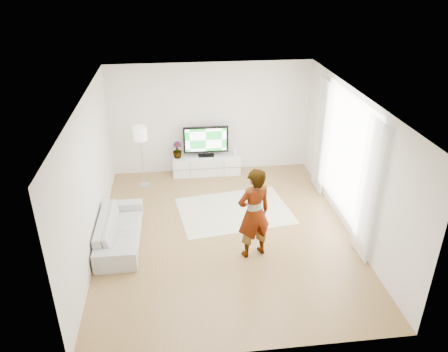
{
  "coord_description": "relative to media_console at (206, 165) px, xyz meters",
  "views": [
    {
      "loc": [
        -0.9,
        -7.34,
        5.02
      ],
      "look_at": [
        0.02,
        0.4,
        1.09
      ],
      "focal_mm": 35.0,
      "sensor_mm": 36.0,
      "label": 1
    }
  ],
  "objects": [
    {
      "name": "curtain_far",
      "position": [
        2.55,
        -1.16,
        1.11
      ],
      "size": [
        0.04,
        0.7,
        2.6
      ],
      "primitive_type": "cube",
      "color": "white",
      "rests_on": "floor"
    },
    {
      "name": "wall_front",
      "position": [
        0.15,
        -5.76,
        1.16
      ],
      "size": [
        5.0,
        0.02,
        2.8
      ],
      "primitive_type": "cube",
      "color": "white",
      "rests_on": "floor"
    },
    {
      "name": "sofa",
      "position": [
        -1.92,
        -2.84,
        0.05
      ],
      "size": [
        0.79,
        1.99,
        0.58
      ],
      "primitive_type": "imported",
      "rotation": [
        0.0,
        0.0,
        1.56
      ],
      "color": "#A9A9A5",
      "rests_on": "floor"
    },
    {
      "name": "ceiling",
      "position": [
        0.15,
        -2.76,
        2.56
      ],
      "size": [
        6.0,
        6.0,
        0.0
      ],
      "primitive_type": "plane",
      "color": "white",
      "rests_on": "wall_back"
    },
    {
      "name": "rug",
      "position": [
        0.45,
        -1.94,
        -0.23
      ],
      "size": [
        2.59,
        2.02,
        0.01
      ],
      "primitive_type": "cube",
      "rotation": [
        0.0,
        0.0,
        0.14
      ],
      "color": "beige",
      "rests_on": "floor"
    },
    {
      "name": "potted_plant",
      "position": [
        -0.73,
        0.0,
        0.45
      ],
      "size": [
        0.23,
        0.23,
        0.42
      ],
      "primitive_type": "imported",
      "rotation": [
        0.0,
        0.0,
        0.01
      ],
      "color": "#3F7238",
      "rests_on": "media_console"
    },
    {
      "name": "floor_lamp",
      "position": [
        -1.57,
        -0.46,
        1.04
      ],
      "size": [
        0.34,
        0.34,
        1.51
      ],
      "color": "silver",
      "rests_on": "floor"
    },
    {
      "name": "game_console",
      "position": [
        0.75,
        -0.0,
        0.34
      ],
      "size": [
        0.08,
        0.16,
        0.21
      ],
      "rotation": [
        0.0,
        0.0,
        -0.26
      ],
      "color": "white",
      "rests_on": "media_console"
    },
    {
      "name": "wall_back",
      "position": [
        0.15,
        0.24,
        1.16
      ],
      "size": [
        5.0,
        0.02,
        2.8
      ],
      "primitive_type": "cube",
      "color": "white",
      "rests_on": "floor"
    },
    {
      "name": "wall_right",
      "position": [
        2.65,
        -2.76,
        1.16
      ],
      "size": [
        0.02,
        6.0,
        2.8
      ],
      "primitive_type": "cube",
      "color": "white",
      "rests_on": "floor"
    },
    {
      "name": "television",
      "position": [
        0.0,
        0.03,
        0.67
      ],
      "size": [
        1.13,
        0.22,
        0.79
      ],
      "color": "black",
      "rests_on": "media_console"
    },
    {
      "name": "player",
      "position": [
        0.57,
        -3.53,
        0.66
      ],
      "size": [
        0.75,
        0.6,
        1.77
      ],
      "primitive_type": "imported",
      "rotation": [
        0.0,
        0.0,
        3.45
      ],
      "color": "#334772",
      "rests_on": "rug"
    },
    {
      "name": "media_console",
      "position": [
        0.0,
        0.0,
        0.0
      ],
      "size": [
        1.71,
        0.49,
        0.48
      ],
      "color": "white",
      "rests_on": "floor"
    },
    {
      "name": "wall_left",
      "position": [
        -2.35,
        -2.76,
        1.16
      ],
      "size": [
        0.02,
        6.0,
        2.8
      ],
      "primitive_type": "cube",
      "color": "white",
      "rests_on": "floor"
    },
    {
      "name": "floor",
      "position": [
        0.15,
        -2.76,
        -0.24
      ],
      "size": [
        6.0,
        6.0,
        0.0
      ],
      "primitive_type": "plane",
      "color": "#A9864C",
      "rests_on": "ground"
    },
    {
      "name": "window",
      "position": [
        2.63,
        -2.46,
        1.21
      ],
      "size": [
        0.01,
        2.6,
        2.5
      ],
      "primitive_type": "cube",
      "color": "white",
      "rests_on": "wall_right"
    },
    {
      "name": "curtain_near",
      "position": [
        2.55,
        -3.76,
        1.11
      ],
      "size": [
        0.04,
        0.7,
        2.6
      ],
      "primitive_type": "cube",
      "color": "white",
      "rests_on": "floor"
    }
  ]
}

